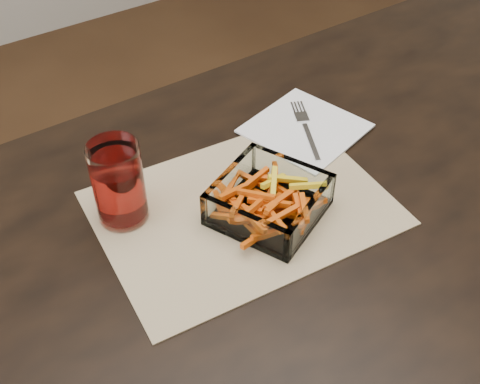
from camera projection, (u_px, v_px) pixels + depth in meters
The scene contains 6 objects.
dining_table at pixel (336, 233), 1.04m from camera, with size 1.60×0.90×0.75m.
placemat at pixel (243, 208), 0.96m from camera, with size 0.45×0.33×0.00m, color tan.
glass_bowl at pixel (269, 202), 0.93m from camera, with size 0.20×0.20×0.06m.
tumbler at pixel (119, 186), 0.90m from camera, with size 0.08×0.08×0.14m.
napkin at pixel (305, 128), 1.11m from camera, with size 0.19×0.19×0.00m, color white.
fork at pixel (306, 127), 1.10m from camera, with size 0.09×0.17×0.00m.
Camera 1 is at (-0.54, -0.50, 1.42)m, focal length 45.00 mm.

